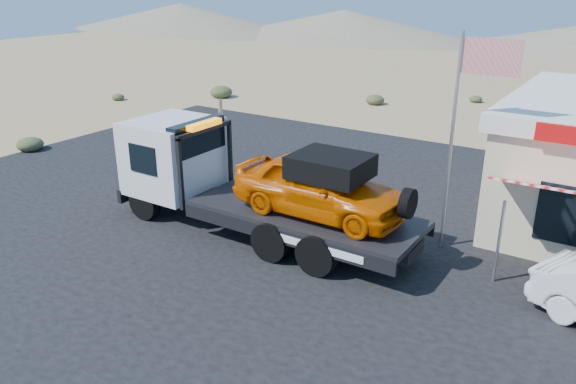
{
  "coord_description": "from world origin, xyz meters",
  "views": [
    {
      "loc": [
        8.98,
        -10.07,
        7.26
      ],
      "look_at": [
        0.76,
        2.5,
        1.5
      ],
      "focal_mm": 35.0,
      "sensor_mm": 36.0,
      "label": 1
    }
  ],
  "objects": [
    {
      "name": "distant_hills",
      "position": [
        -9.77,
        55.14,
        1.89
      ],
      "size": [
        126.0,
        48.0,
        4.2
      ],
      "color": "#726B59",
      "rests_on": "ground"
    },
    {
      "name": "desert_scrub",
      "position": [
        -13.82,
        10.14,
        0.31
      ],
      "size": [
        22.65,
        32.13,
        0.77
      ],
      "color": "#354022",
      "rests_on": "ground"
    },
    {
      "name": "tow_truck",
      "position": [
        -0.33,
        2.36,
        1.71
      ],
      "size": [
        9.5,
        2.82,
        3.18
      ],
      "color": "black",
      "rests_on": "asphalt_lot"
    },
    {
      "name": "ground",
      "position": [
        0.0,
        0.0,
        0.0
      ],
      "size": [
        120.0,
        120.0,
        0.0
      ],
      "primitive_type": "plane",
      "color": "#A08A5B",
      "rests_on": "ground"
    },
    {
      "name": "flagpole",
      "position": [
        4.93,
        4.5,
        3.76
      ],
      "size": [
        1.55,
        0.1,
        6.0
      ],
      "color": "#99999E",
      "rests_on": "asphalt_lot"
    },
    {
      "name": "asphalt_lot",
      "position": [
        2.0,
        3.0,
        0.01
      ],
      "size": [
        32.0,
        24.0,
        0.02
      ],
      "primitive_type": "cube",
      "color": "black",
      "rests_on": "ground"
    }
  ]
}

